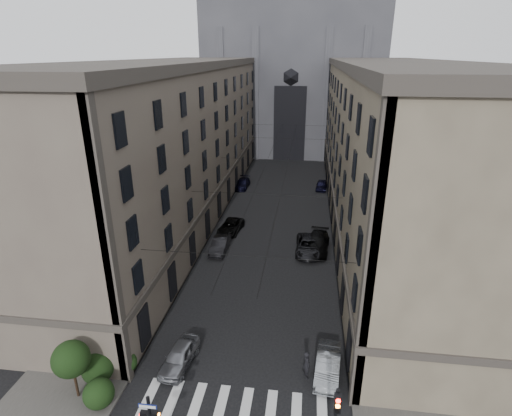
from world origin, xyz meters
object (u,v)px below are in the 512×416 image
at_px(car_left_far, 242,184).
at_px(car_left_midnear, 220,245).
at_px(pedestrian, 306,365).
at_px(car_right_midfar, 318,244).
at_px(car_left_midfar, 231,227).
at_px(gothic_tower, 294,62).
at_px(car_right_far, 322,185).
at_px(car_right_midnear, 308,246).
at_px(car_right_near, 328,365).
at_px(car_left_near, 180,356).

bearing_deg(car_left_far, car_left_midnear, -84.52).
bearing_deg(pedestrian, car_right_midfar, -26.84).
bearing_deg(car_left_midfar, gothic_tower, 91.31).
relative_size(car_left_midfar, car_right_far, 1.21).
xyz_separation_m(car_right_midfar, car_right_far, (0.82, 20.70, -0.13)).
bearing_deg(car_right_midnear, pedestrian, -89.93).
xyz_separation_m(car_right_midnear, car_right_midfar, (1.02, 0.55, 0.04)).
bearing_deg(car_left_far, pedestrian, -72.21).
relative_size(car_left_far, pedestrian, 2.40).
bearing_deg(gothic_tower, car_right_midfar, -83.91).
height_order(car_left_far, car_right_far, car_left_far).
xyz_separation_m(gothic_tower, car_right_near, (5.65, -66.49, -17.08)).
distance_m(car_left_midfar, pedestrian, 23.34).
relative_size(car_left_midnear, car_left_far, 0.94).
height_order(car_left_midfar, car_right_far, car_right_far).
xyz_separation_m(car_left_midnear, car_left_midfar, (0.17, 4.95, -0.06)).
bearing_deg(car_left_midnear, car_right_far, 63.83).
bearing_deg(car_right_midfar, car_left_near, -112.23).
relative_size(gothic_tower, pedestrian, 29.22).
relative_size(car_right_near, car_right_far, 1.09).
distance_m(car_right_far, pedestrian, 38.78).
height_order(car_left_far, car_right_midfar, car_right_midfar).
xyz_separation_m(gothic_tower, car_left_midnear, (-5.04, -50.42, -17.06)).
height_order(car_left_midnear, car_right_far, car_left_midnear).
distance_m(car_left_midfar, car_right_midfar, 10.66).
bearing_deg(car_right_near, pedestrian, -155.52).
bearing_deg(car_right_near, car_right_midnear, 100.70).
height_order(car_left_midfar, car_right_near, car_right_near).
bearing_deg(car_right_midfar, car_right_midnear, -146.05).
bearing_deg(car_left_midnear, car_right_midfar, 8.69).
bearing_deg(car_right_near, gothic_tower, 100.69).
bearing_deg(car_left_near, pedestrian, 7.22).
bearing_deg(car_right_near, car_left_midfar, 122.43).
relative_size(car_right_midnear, pedestrian, 2.79).
xyz_separation_m(car_left_midfar, car_right_midfar, (10.09, -3.44, 0.14)).
xyz_separation_m(car_left_near, car_left_far, (-2.00, 37.90, -0.02)).
distance_m(car_left_near, pedestrian, 8.46).
bearing_deg(car_right_far, gothic_tower, 107.73).
height_order(car_left_far, car_right_near, car_right_near).
bearing_deg(gothic_tower, car_left_far, -102.05).
bearing_deg(car_left_midfar, car_right_near, -55.99).
relative_size(car_right_near, pedestrian, 2.20).
xyz_separation_m(car_left_midnear, car_right_far, (11.08, 22.21, -0.05)).
relative_size(gothic_tower, car_right_near, 13.28).
height_order(car_left_midnear, car_right_midfar, car_right_midfar).
xyz_separation_m(car_right_near, car_right_midfar, (-0.43, 17.57, 0.09)).
distance_m(car_left_near, car_right_far, 40.07).
distance_m(gothic_tower, car_right_far, 33.55).
xyz_separation_m(car_right_midnear, car_right_far, (1.84, 21.26, -0.09)).
xyz_separation_m(gothic_tower, car_left_midfar, (-4.87, -45.48, -17.13)).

